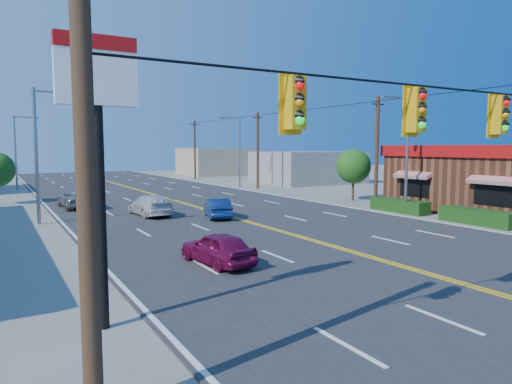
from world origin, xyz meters
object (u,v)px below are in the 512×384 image
car_blue (217,209)px  car_magenta (218,249)px  pizza_hut_sign (98,121)px  car_silver (77,200)px  car_white (150,206)px  kfc (512,177)px

car_blue → car_magenta: bearing=81.1°
pizza_hut_sign → car_silver: 25.04m
car_magenta → car_white: car_white is taller
car_magenta → car_white: size_ratio=0.78×
pizza_hut_sign → car_blue: (10.10, 14.72, -4.55)m
kfc → car_blue: bearing=162.1°
car_silver → car_white: bearing=115.9°
kfc → car_silver: kfc is taller
pizza_hut_sign → car_blue: pizza_hut_sign is taller
car_magenta → car_blue: car_blue is taller
car_blue → car_silver: 11.96m
car_magenta → pizza_hut_sign: bearing=31.2°
kfc → pizza_hut_sign: 32.04m
car_white → car_silver: (-3.56, 6.53, -0.01)m
kfc → car_white: kfc is taller
car_magenta → car_blue: bearing=-123.1°
car_white → car_silver: size_ratio=0.98×
kfc → car_white: size_ratio=3.47×
car_magenta → kfc: bearing=-179.3°
car_blue → car_white: 4.68m
kfc → car_magenta: size_ratio=4.43×
pizza_hut_sign → car_silver: size_ratio=1.42×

